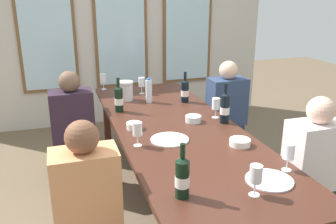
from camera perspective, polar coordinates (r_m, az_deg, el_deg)
The scene contains 24 objects.
ground_plane at distance 3.21m, azimuth 1.30°, elevation -14.80°, with size 12.00×12.00×0.00m, color brown.
back_wall_with_windows at distance 4.98m, azimuth -7.68°, elevation 14.80°, with size 4.16×0.10×2.90m.
dining_table at distance 2.89m, azimuth 1.40°, elevation -3.50°, with size 0.96×2.81×0.74m.
white_plate_0 at distance 2.61m, azimuth 0.26°, elevation -4.41°, with size 0.28×0.28×0.01m, color white.
white_plate_1 at distance 2.16m, azimuth 15.83°, elevation -10.40°, with size 0.27×0.27×0.01m, color white.
metal_pitcher at distance 3.57m, azimuth -6.77°, elevation 3.39°, with size 0.16×0.16×0.19m.
wine_bottle_0 at distance 3.48m, azimuth 2.71°, elevation 3.39°, with size 0.08×0.08×0.30m.
wine_bottle_1 at distance 2.95m, azimuth 9.05°, elevation 0.69°, with size 0.08×0.08×0.33m.
wine_bottle_2 at distance 3.23m, azimuth -7.84°, elevation 2.09°, with size 0.08×0.08×0.31m.
wine_bottle_3 at distance 1.88m, azimuth 2.29°, elevation -10.34°, with size 0.08×0.08×0.30m.
tasting_bowl_0 at distance 2.83m, azimuth -5.46°, elevation -2.18°, with size 0.12×0.12×0.05m, color white.
tasting_bowl_1 at distance 2.97m, azimuth 4.05°, elevation -1.08°, with size 0.13×0.13×0.05m, color white.
tasting_bowl_2 at distance 2.57m, azimuth 11.38°, elevation -4.75°, with size 0.15×0.15×0.05m, color white.
water_bottle at distance 3.48m, azimuth -3.08°, elevation 3.38°, with size 0.06×0.06×0.24m.
wine_glass_0 at distance 3.78m, azimuth -4.22°, elevation 4.72°, with size 0.07×0.07×0.17m.
wine_glass_1 at distance 1.95m, azimuth 13.83°, elevation -9.67°, with size 0.07×0.07×0.17m.
wine_glass_2 at distance 3.06m, azimuth 7.64°, elevation 1.25°, with size 0.07×0.07×0.17m.
wine_glass_3 at distance 2.26m, azimuth 18.67°, elevation -6.06°, with size 0.07×0.07×0.17m.
wine_glass_4 at distance 4.01m, azimuth -10.31°, elevation 5.25°, with size 0.07×0.07×0.17m.
wine_glass_5 at distance 2.49m, azimuth -4.92°, elevation -2.80°, with size 0.07×0.07×0.17m.
seated_person_0 at distance 3.42m, azimuth -14.78°, elevation -3.29°, with size 0.38×0.24×1.11m.
seated_person_1 at distance 3.81m, azimuth 9.22°, elevation -0.63°, with size 0.38×0.24×1.11m.
seated_person_2 at distance 2.24m, azimuth -12.60°, elevation -15.57°, with size 0.38×0.24×1.11m.
seated_person_3 at distance 2.77m, azimuth 21.90°, elevation -9.40°, with size 0.38×0.24×1.11m.
Camera 1 is at (-0.88, -2.53, 1.76)m, focal length 38.25 mm.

